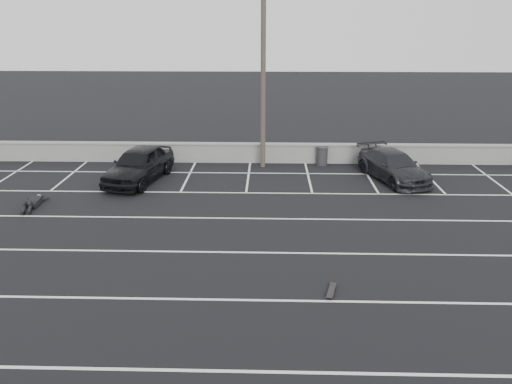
{
  "coord_description": "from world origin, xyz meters",
  "views": [
    {
      "loc": [
        -0.98,
        -12.27,
        7.65
      ],
      "look_at": [
        -1.48,
        6.34,
        1.0
      ],
      "focal_mm": 35.0,
      "sensor_mm": 36.0,
      "label": 1
    }
  ],
  "objects_px": {
    "utility_pole": "(263,74)",
    "person": "(35,199)",
    "car_right": "(393,166)",
    "car_left": "(139,164)",
    "skateboard": "(331,291)",
    "trash_bin": "(322,156)"
  },
  "relations": [
    {
      "from": "person",
      "to": "skateboard",
      "type": "bearing_deg",
      "value": -36.94
    },
    {
      "from": "utility_pole",
      "to": "skateboard",
      "type": "relative_size",
      "value": 13.05
    },
    {
      "from": "utility_pole",
      "to": "person",
      "type": "xyz_separation_m",
      "value": [
        -9.63,
        -5.85,
        -4.6
      ]
    },
    {
      "from": "car_left",
      "to": "utility_pole",
      "type": "height_order",
      "value": "utility_pole"
    },
    {
      "from": "person",
      "to": "skateboard",
      "type": "relative_size",
      "value": 3.52
    },
    {
      "from": "car_right",
      "to": "skateboard",
      "type": "height_order",
      "value": "car_right"
    },
    {
      "from": "trash_bin",
      "to": "skateboard",
      "type": "height_order",
      "value": "trash_bin"
    },
    {
      "from": "person",
      "to": "skateboard",
      "type": "height_order",
      "value": "person"
    },
    {
      "from": "car_right",
      "to": "skateboard",
      "type": "bearing_deg",
      "value": -129.8
    },
    {
      "from": "car_left",
      "to": "trash_bin",
      "type": "distance_m",
      "value": 9.59
    },
    {
      "from": "car_left",
      "to": "skateboard",
      "type": "distance_m",
      "value": 13.03
    },
    {
      "from": "car_left",
      "to": "skateboard",
      "type": "bearing_deg",
      "value": -39.05
    },
    {
      "from": "person",
      "to": "skateboard",
      "type": "distance_m",
      "value": 13.67
    },
    {
      "from": "trash_bin",
      "to": "skateboard",
      "type": "xyz_separation_m",
      "value": [
        -1.01,
        -13.16,
        -0.44
      ]
    },
    {
      "from": "person",
      "to": "trash_bin",
      "type": "bearing_deg",
      "value": 19.46
    },
    {
      "from": "trash_bin",
      "to": "skateboard",
      "type": "distance_m",
      "value": 13.21
    },
    {
      "from": "car_right",
      "to": "utility_pole",
      "type": "relative_size",
      "value": 0.5
    },
    {
      "from": "skateboard",
      "to": "trash_bin",
      "type": "bearing_deg",
      "value": 100.45
    },
    {
      "from": "car_left",
      "to": "skateboard",
      "type": "relative_size",
      "value": 6.66
    },
    {
      "from": "utility_pole",
      "to": "trash_bin",
      "type": "bearing_deg",
      "value": 7.19
    },
    {
      "from": "car_left",
      "to": "person",
      "type": "relative_size",
      "value": 1.89
    },
    {
      "from": "car_left",
      "to": "utility_pole",
      "type": "xyz_separation_m",
      "value": [
        5.93,
        2.59,
        4.01
      ]
    }
  ]
}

